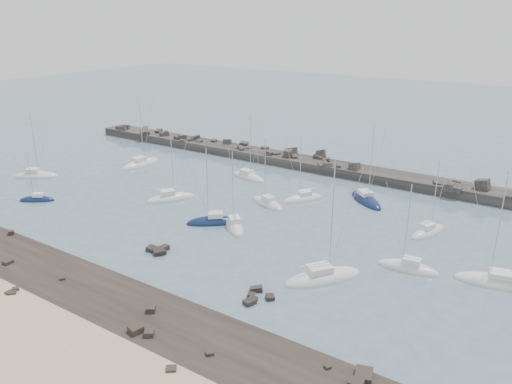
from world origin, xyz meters
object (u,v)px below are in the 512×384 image
Objects in this scene: sailboat_1 at (141,164)px; sailboat_7 at (323,278)px; sailboat_6 at (303,199)px; sailboat_13 at (213,222)px; sailboat_2 at (37,200)px; sailboat_5 at (234,226)px; sailboat_14 at (267,204)px; sailboat_3 at (170,199)px; sailboat_4 at (248,177)px; sailboat_10 at (428,232)px; sailboat_0 at (36,176)px; sailboat_11 at (496,283)px; sailboat_9 at (408,268)px; sailboat_8 at (366,201)px.

sailboat_7 reaches higher than sailboat_1.
sailboat_6 is 18.10m from sailboat_13.
sailboat_13 reaches higher than sailboat_2.
sailboat_1 is at bearing 156.44° from sailboat_5.
sailboat_7 is at bearing -42.60° from sailboat_14.
sailboat_3 is 1.06× the size of sailboat_5.
sailboat_4 is at bearing 119.41° from sailboat_5.
sailboat_10 is 26.33m from sailboat_14.
sailboat_1 is at bearing 148.19° from sailboat_3.
sailboat_0 is 53.60m from sailboat_6.
sailboat_7 is 20.70m from sailboat_11.
sailboat_5 is (47.44, 1.80, 0.01)m from sailboat_0.
sailboat_3 is 1.12× the size of sailboat_6.
sailboat_7 reaches higher than sailboat_4.
sailboat_11 is (17.90, 10.39, -0.01)m from sailboat_7.
sailboat_1 is 61.34m from sailboat_10.
sailboat_9 is 0.81× the size of sailboat_11.
sailboat_13 is at bearing -69.03° from sailboat_4.
sailboat_7 reaches higher than sailboat_11.
sailboat_4 reaches higher than sailboat_13.
sailboat_9 is (38.19, -19.90, 0.02)m from sailboat_4.
sailboat_4 reaches higher than sailboat_6.
sailboat_2 is 72.63m from sailboat_11.
sailboat_5 is 0.84× the size of sailboat_11.
sailboat_6 reaches higher than sailboat_10.
sailboat_1 reaches higher than sailboat_10.
sailboat_0 is at bearing 146.95° from sailboat_2.
sailboat_4 is (24.12, 5.41, -0.02)m from sailboat_1.
sailboat_8 is at bearing 142.78° from sailboat_11.
sailboat_11 is at bearing -37.22° from sailboat_8.
sailboat_14 is at bearing -141.50° from sailboat_8.
sailboat_7 reaches higher than sailboat_5.
sailboat_3 reaches higher than sailboat_5.
sailboat_4 is at bearing 169.05° from sailboat_10.
sailboat_0 is at bearing 175.53° from sailboat_7.
sailboat_0 is 1.09× the size of sailboat_5.
sailboat_9 is (61.43, 11.03, 0.02)m from sailboat_2.
sailboat_1 is 36.42m from sailboat_13.
sailboat_11 is at bearing -20.90° from sailboat_6.
sailboat_2 is at bearing -169.49° from sailboat_11.
sailboat_9 is 12.74m from sailboat_10.
sailboat_14 is (-0.85, 10.73, -0.01)m from sailboat_5.
sailboat_0 is 48.25m from sailboat_14.
sailboat_10 is at bearing -30.58° from sailboat_8.
sailboat_5 is at bearing -11.97° from sailboat_3.
sailboat_5 reaches higher than sailboat_10.
sailboat_2 is at bearing -146.81° from sailboat_8.
sailboat_0 is at bearing -160.47° from sailboat_6.
sailboat_4 is at bearing 161.52° from sailboat_6.
sailboat_7 is (53.51, 2.86, 0.02)m from sailboat_2.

